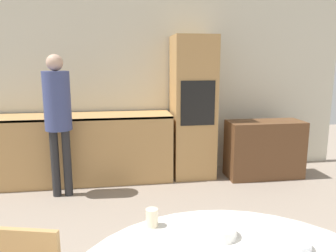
{
  "coord_description": "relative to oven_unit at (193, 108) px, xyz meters",
  "views": [
    {
      "loc": [
        -0.39,
        0.27,
        1.65
      ],
      "look_at": [
        0.02,
        2.87,
        1.13
      ],
      "focal_mm": 35.0,
      "sensor_mm": 36.0,
      "label": 1
    }
  ],
  "objects": [
    {
      "name": "wall_back",
      "position": [
        -0.68,
        0.34,
        0.3
      ],
      "size": [
        6.15,
        0.05,
        2.6
      ],
      "color": "beige",
      "rests_on": "ground_plane"
    },
    {
      "name": "person_standing",
      "position": [
        -1.77,
        -0.5,
        0.08
      ],
      "size": [
        0.32,
        0.32,
        1.73
      ],
      "color": "#262628",
      "rests_on": "ground_plane"
    },
    {
      "name": "bowl_centre",
      "position": [
        -0.57,
        -3.05,
        -0.2
      ],
      "size": [
        0.17,
        0.17,
        0.05
      ],
      "color": "white",
      "rests_on": "dining_table"
    },
    {
      "name": "cup",
      "position": [
        -0.9,
        -2.89,
        -0.17
      ],
      "size": [
        0.07,
        0.07,
        0.1
      ],
      "color": "beige",
      "rests_on": "dining_table"
    },
    {
      "name": "bowl_near",
      "position": [
        -0.26,
        -3.21,
        -0.2
      ],
      "size": [
        0.17,
        0.17,
        0.05
      ],
      "color": "silver",
      "rests_on": "dining_table"
    },
    {
      "name": "oven_unit",
      "position": [
        0.0,
        0.0,
        0.0
      ],
      "size": [
        0.58,
        0.59,
        2.0
      ],
      "color": "tan",
      "rests_on": "ground_plane"
    },
    {
      "name": "sideboard",
      "position": [
        1.01,
        -0.24,
        -0.59
      ],
      "size": [
        1.07,
        0.45,
        0.82
      ],
      "color": "brown",
      "rests_on": "ground_plane"
    },
    {
      "name": "kitchen_counter",
      "position": [
        -1.62,
        -0.01,
        -0.52
      ],
      "size": [
        2.57,
        0.6,
        0.93
      ],
      "color": "tan",
      "rests_on": "ground_plane"
    }
  ]
}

